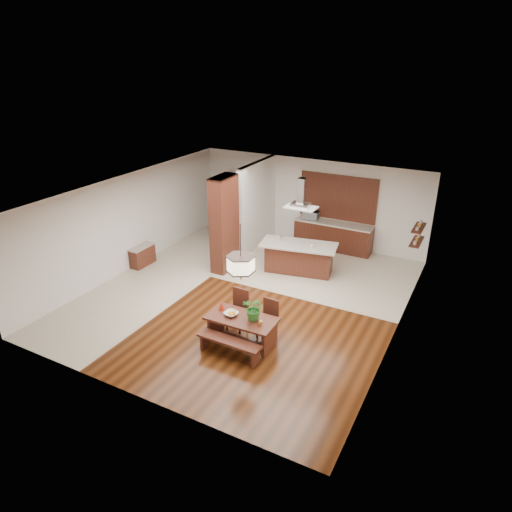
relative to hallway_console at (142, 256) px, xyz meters
The scene contains 25 objects.
room_shell 4.20m from the hallway_console, ahead, with size 9.00×9.04×2.92m.
tile_hallway 1.12m from the hallway_console, 10.68° to the right, with size 2.50×9.00×0.01m, color beige.
tile_kitchen 5.57m from the hallway_console, 24.44° to the left, with size 5.50×4.00×0.01m, color beige.
soffit_band 4.60m from the hallway_console, ahead, with size 8.00×9.00×0.02m, color #3C1C0F.
partition_pier 2.85m from the hallway_console, 22.54° to the left, with size 0.45×1.00×2.90m, color #33160E.
partition_stub 4.09m from the hallway_console, 52.14° to the left, with size 0.18×2.40×2.90m, color silver.
hallway_console is the anchor object (origin of this frame).
hallway_doorway 4.41m from the hallway_console, 75.20° to the left, with size 1.10×0.20×2.10m, color #33160E.
rear_counter 6.26m from the hallway_console, 39.75° to the left, with size 2.60×0.62×0.95m.
kitchen_window 6.58m from the hallway_console, 41.53° to the left, with size 2.60×0.08×1.50m, color brown.
shelf_lower 8.12m from the hallway_console, 17.35° to the left, with size 0.26×0.90×0.04m, color #33160E.
shelf_upper 8.18m from the hallway_console, 17.35° to the left, with size 0.26×0.90×0.04m, color #33160E.
dining_table 5.27m from the hallway_console, 24.50° to the right, with size 1.60×0.82×0.66m.
dining_bench 5.54m from the hallway_console, 29.89° to the right, with size 1.50×0.33×0.42m, color #33160E, non-canonical shape.
dining_chair_left 4.72m from the hallway_console, 21.21° to the right, with size 0.44×0.44×0.98m, color #33160E, non-canonical shape.
dining_chair_right 5.46m from the hallway_console, 18.08° to the right, with size 0.41×0.41×0.92m, color #33160E, non-canonical shape.
pendant_lantern 5.61m from the hallway_console, 24.50° to the right, with size 0.64×0.64×1.31m, color #FFEBC3, non-canonical shape.
foliage_plant 5.55m from the hallway_console, 22.63° to the right, with size 0.49×0.43×0.55m, color #266822.
fruit_bowl 5.06m from the hallway_console, 25.96° to the right, with size 0.31×0.31×0.08m, color beige.
napkin_cone 4.75m from the hallway_console, 26.60° to the right, with size 0.13×0.13×0.21m, color #A5210B.
gold_ornament 5.79m from the hallway_console, 23.06° to the right, with size 0.08×0.08×0.11m, color gold.
kitchen_island 4.85m from the hallway_console, 22.24° to the left, with size 2.38×1.37×0.93m.
range_hood 5.30m from the hallway_console, 22.28° to the left, with size 0.90×0.55×0.87m, color silver, non-canonical shape.
island_cup 5.25m from the hallway_console, 19.72° to the left, with size 0.11×0.11×0.09m, color white.
microwave 5.69m from the hallway_console, 44.85° to the left, with size 0.50×0.34×0.28m, color silver.
Camera 1 is at (5.38, -9.58, 6.10)m, focal length 32.00 mm.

